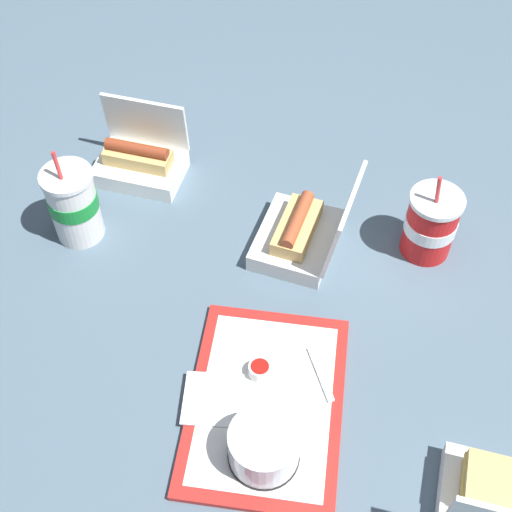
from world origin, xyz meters
name	(u,v)px	position (x,y,z in m)	size (l,w,h in m)	color
ground_plane	(263,269)	(0.00, 0.00, 0.00)	(3.20, 3.20, 0.00)	#4C6070
food_tray	(266,403)	(0.29, -0.01, 0.01)	(0.41, 0.32, 0.01)	red
cake_container	(264,447)	(0.39, -0.02, 0.05)	(0.12, 0.12, 0.07)	black
ketchup_cup	(260,370)	(0.24, -0.02, 0.03)	(0.04, 0.04, 0.02)	white
napkin_stack	(213,399)	(0.29, -0.10, 0.02)	(0.10, 0.10, 0.00)	white
plastic_fork	(321,374)	(0.25, 0.09, 0.02)	(0.11, 0.01, 0.01)	white
clamshell_hotdog_right	(302,234)	(-0.05, 0.08, 0.04)	(0.24, 0.23, 0.19)	white
clamshell_sandwich_center	(501,500)	(0.49, 0.33, 0.04)	(0.20, 0.21, 0.17)	white
clamshell_hotdog_back	(140,160)	(-0.28, -0.25, 0.04)	(0.18, 0.22, 0.16)	white
soda_cup_back	(73,204)	(-0.11, -0.37, 0.09)	(0.10, 0.10, 0.23)	white
soda_cup_center	(431,224)	(-0.04, 0.33, 0.07)	(0.10, 0.10, 0.21)	red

